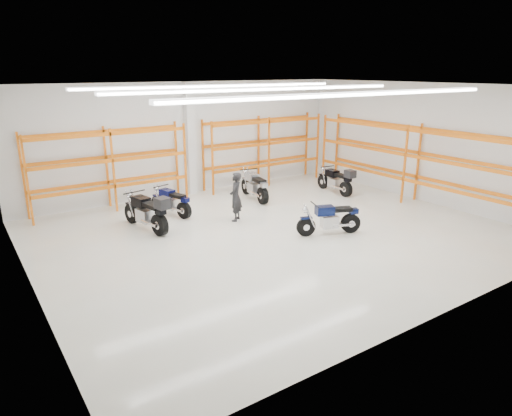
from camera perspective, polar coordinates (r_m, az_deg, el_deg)
ground at (r=14.46m, az=2.38°, el=-3.13°), size 14.00×14.00×0.00m
room_shell at (r=13.70m, az=2.49°, el=9.90°), size 14.02×12.02×4.51m
motorcycle_main at (r=14.40m, az=9.45°, el=-1.42°), size 1.99×0.99×1.02m
motorcycle_back_a at (r=14.85m, az=-13.33°, el=-0.58°), size 0.92×2.44×1.26m
motorcycle_back_b at (r=16.33m, az=-10.46°, el=0.68°), size 0.83×1.97×0.99m
motorcycle_back_c at (r=17.97m, az=-0.11°, el=2.68°), size 0.82×2.27×1.12m
motorcycle_back_d at (r=19.16m, az=10.12°, el=3.37°), size 0.70×2.20×1.13m
standing_man at (r=15.40m, az=-2.55°, el=1.41°), size 0.72×0.71×1.67m
structural_column at (r=18.77m, az=-8.26°, el=8.49°), size 0.32×0.32×4.50m
pallet_racking_back_left at (r=17.33m, az=-17.86°, el=5.59°), size 5.67×0.87×3.00m
pallet_racking_back_right at (r=20.26m, az=0.97°, el=7.95°), size 5.67×0.87×3.00m
pallet_racking_side at (r=18.47m, az=18.95°, el=6.24°), size 0.87×9.07×3.00m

